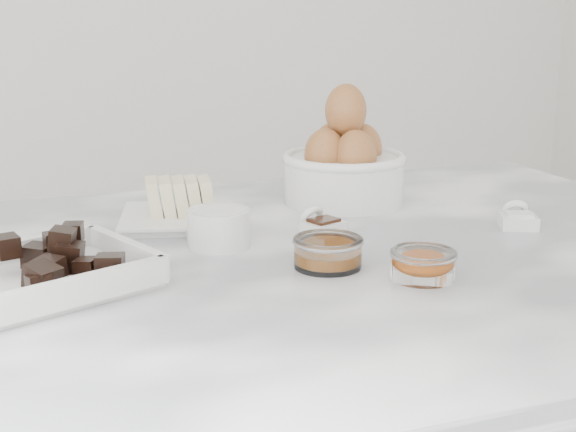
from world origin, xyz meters
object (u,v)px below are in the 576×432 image
at_px(zest_bowl, 423,263).
at_px(salt_spoon, 518,218).
at_px(vanilla_spoon, 320,225).
at_px(chocolate_dish, 38,269).
at_px(sugar_ramekin, 219,226).
at_px(egg_bowl, 344,165).
at_px(butter_plate, 176,207).
at_px(honey_bowl, 328,252).

xyz_separation_m(zest_bowl, salt_spoon, (0.22, 0.14, -0.01)).
distance_m(vanilla_spoon, salt_spoon, 0.26).
distance_m(chocolate_dish, salt_spoon, 0.61).
height_order(zest_bowl, vanilla_spoon, vanilla_spoon).
relative_size(sugar_ramekin, zest_bowl, 1.05).
bearing_deg(egg_bowl, butter_plate, -172.94).
xyz_separation_m(chocolate_dish, vanilla_spoon, (0.35, 0.09, -0.01)).
bearing_deg(salt_spoon, vanilla_spoon, 166.59).
relative_size(chocolate_dish, sugar_ramekin, 3.44).
relative_size(butter_plate, vanilla_spoon, 2.65).
bearing_deg(chocolate_dish, honey_bowl, -6.37).
bearing_deg(zest_bowl, honey_bowl, 138.52).
bearing_deg(sugar_ramekin, chocolate_dish, -158.41).
bearing_deg(chocolate_dish, vanilla_spoon, 14.58).
bearing_deg(salt_spoon, chocolate_dish, -177.13).
bearing_deg(vanilla_spoon, chocolate_dish, -165.42).
bearing_deg(zest_bowl, vanilla_spoon, 100.36).
xyz_separation_m(butter_plate, vanilla_spoon, (0.16, -0.11, -0.01)).
xyz_separation_m(vanilla_spoon, salt_spoon, (0.26, -0.06, -0.00)).
bearing_deg(salt_spoon, zest_bowl, -148.34).
bearing_deg(honey_bowl, vanilla_spoon, 70.66).
bearing_deg(honey_bowl, salt_spoon, 12.18).
bearing_deg(egg_bowl, honey_bowl, -117.71).
relative_size(egg_bowl, zest_bowl, 2.50).
xyz_separation_m(butter_plate, zest_bowl, (0.20, -0.31, -0.01)).
xyz_separation_m(butter_plate, egg_bowl, (0.26, 0.03, 0.03)).
height_order(sugar_ramekin, salt_spoon, sugar_ramekin).
xyz_separation_m(chocolate_dish, honey_bowl, (0.31, -0.03, -0.01)).
relative_size(egg_bowl, salt_spoon, 2.66).
bearing_deg(butter_plate, chocolate_dish, -132.97).
height_order(sugar_ramekin, honey_bowl, sugar_ramekin).
relative_size(butter_plate, honey_bowl, 2.27).
xyz_separation_m(chocolate_dish, zest_bowl, (0.39, -0.11, -0.01)).
xyz_separation_m(sugar_ramekin, zest_bowl, (0.17, -0.19, -0.01)).
relative_size(chocolate_dish, vanilla_spoon, 3.84).
distance_m(butter_plate, vanilla_spoon, 0.20).
distance_m(egg_bowl, vanilla_spoon, 0.18).
relative_size(chocolate_dish, butter_plate, 1.45).
distance_m(zest_bowl, vanilla_spoon, 0.20).
bearing_deg(chocolate_dish, salt_spoon, 2.87).
bearing_deg(vanilla_spoon, butter_plate, 145.27).
bearing_deg(sugar_ramekin, butter_plate, 102.21).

